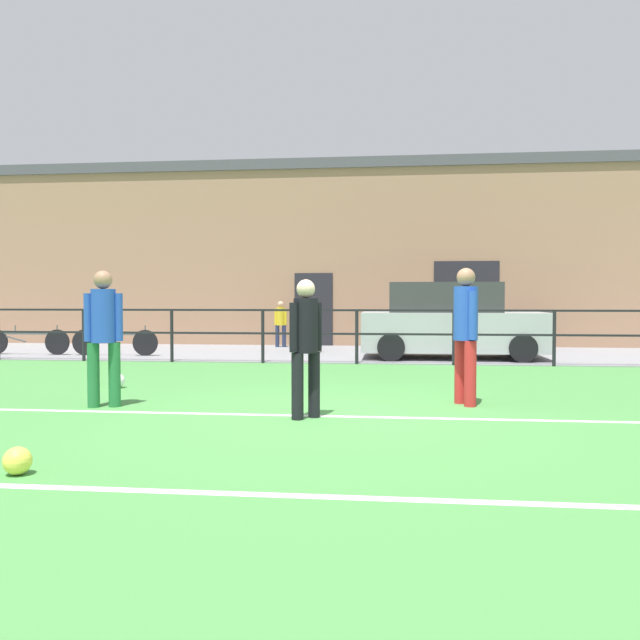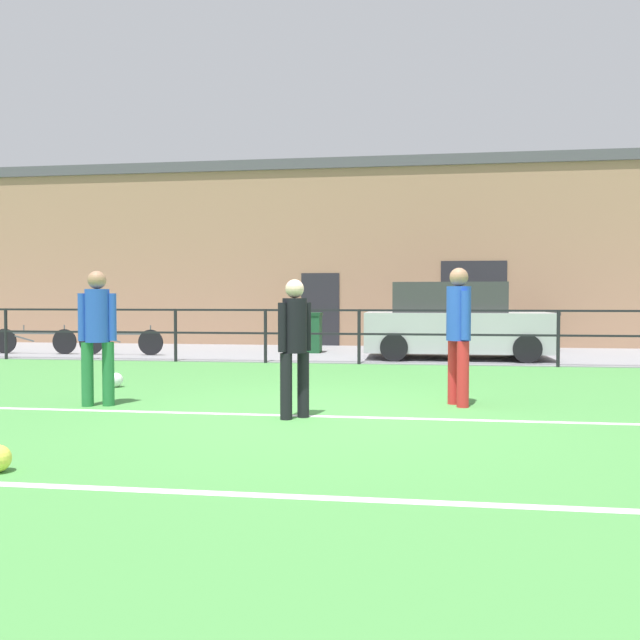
{
  "view_description": "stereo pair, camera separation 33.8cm",
  "coord_description": "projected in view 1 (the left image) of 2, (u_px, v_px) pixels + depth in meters",
  "views": [
    {
      "loc": [
        0.76,
        -7.64,
        1.38
      ],
      "look_at": [
        -0.58,
        4.27,
        0.98
      ],
      "focal_mm": 36.68,
      "sensor_mm": 36.0,
      "label": 1
    },
    {
      "loc": [
        1.1,
        -7.59,
        1.38
      ],
      "look_at": [
        -0.58,
        4.27,
        0.98
      ],
      "focal_mm": 36.68,
      "sensor_mm": 36.0,
      "label": 2
    }
  ],
  "objects": [
    {
      "name": "ground",
      "position": [
        328.0,
        417.0,
        7.72
      ],
      "size": [
        60.0,
        44.0,
        0.04
      ],
      "primitive_type": "cube",
      "color": "#478C42"
    },
    {
      "name": "field_line_touchline",
      "position": [
        328.0,
        416.0,
        7.63
      ],
      "size": [
        36.0,
        0.11,
        0.0
      ],
      "primitive_type": "cube",
      "color": "white",
      "rests_on": "ground"
    },
    {
      "name": "field_line_hash",
      "position": [
        283.0,
        495.0,
        4.57
      ],
      "size": [
        36.0,
        0.11,
        0.0
      ],
      "primitive_type": "cube",
      "color": "white",
      "rests_on": "ground"
    },
    {
      "name": "pavement_strip",
      "position": [
        362.0,
        354.0,
        16.16
      ],
      "size": [
        48.0,
        5.0,
        0.02
      ],
      "primitive_type": "cube",
      "color": "gray",
      "rests_on": "ground"
    },
    {
      "name": "perimeter_fence",
      "position": [
        357.0,
        328.0,
        13.65
      ],
      "size": [
        36.07,
        0.07,
        1.15
      ],
      "color": "black",
      "rests_on": "ground"
    },
    {
      "name": "clubhouse_facade",
      "position": [
        368.0,
        255.0,
        19.74
      ],
      "size": [
        28.0,
        2.56,
        5.38
      ],
      "color": "#A37A5B",
      "rests_on": "ground"
    },
    {
      "name": "player_goalkeeper",
      "position": [
        306.0,
        340.0,
        7.47
      ],
      "size": [
        0.34,
        0.34,
        1.6
      ],
      "rotation": [
        0.0,
        0.0,
        3.92
      ],
      "color": "black",
      "rests_on": "ground"
    },
    {
      "name": "player_striker",
      "position": [
        466.0,
        327.0,
        8.41
      ],
      "size": [
        0.31,
        0.46,
        1.77
      ],
      "rotation": [
        0.0,
        0.0,
        1.96
      ],
      "color": "red",
      "rests_on": "ground"
    },
    {
      "name": "player_winger",
      "position": [
        104.0,
        330.0,
        8.26
      ],
      "size": [
        0.46,
        0.3,
        1.73
      ],
      "rotation": [
        0.0,
        0.0,
        3.44
      ],
      "color": "#237038",
      "rests_on": "ground"
    },
    {
      "name": "soccer_ball_match",
      "position": [
        17.0,
        461.0,
        5.1
      ],
      "size": [
        0.22,
        0.22,
        0.22
      ],
      "primitive_type": "sphere",
      "color": "#E5E04C",
      "rests_on": "ground"
    },
    {
      "name": "soccer_ball_spare",
      "position": [
        117.0,
        381.0,
        10.03
      ],
      "size": [
        0.22,
        0.22,
        0.22
      ],
      "primitive_type": "sphere",
      "color": "white",
      "rests_on": "ground"
    },
    {
      "name": "spectator_child",
      "position": [
        281.0,
        321.0,
        18.17
      ],
      "size": [
        0.35,
        0.22,
        1.28
      ],
      "rotation": [
        0.0,
        0.0,
        3.17
      ],
      "color": "#232D4C",
      "rests_on": "pavement_strip"
    },
    {
      "name": "parked_car_red",
      "position": [
        450.0,
        323.0,
        14.78
      ],
      "size": [
        4.08,
        1.84,
        1.71
      ],
      "color": "#B7B7BC",
      "rests_on": "pavement_strip"
    },
    {
      "name": "bicycle_parked_0",
      "position": [
        26.0,
        341.0,
        15.76
      ],
      "size": [
        2.18,
        0.04,
        0.71
      ],
      "color": "black",
      "rests_on": "pavement_strip"
    },
    {
      "name": "bicycle_parked_1",
      "position": [
        115.0,
        342.0,
        15.51
      ],
      "size": [
        2.12,
        0.04,
        0.72
      ],
      "color": "black",
      "rests_on": "pavement_strip"
    },
    {
      "name": "trash_bin_0",
      "position": [
        304.0,
        332.0,
        16.31
      ],
      "size": [
        0.61,
        0.52,
        1.0
      ],
      "color": "#194C28",
      "rests_on": "pavement_strip"
    },
    {
      "name": "trash_bin_1",
      "position": [
        539.0,
        331.0,
        17.01
      ],
      "size": [
        0.58,
        0.49,
        1.0
      ],
      "color": "#33383D",
      "rests_on": "pavement_strip"
    }
  ]
}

